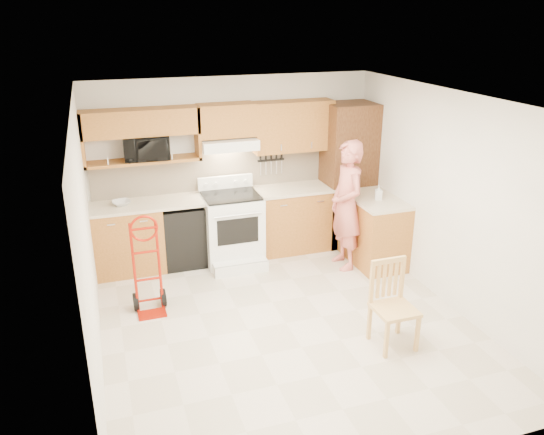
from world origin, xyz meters
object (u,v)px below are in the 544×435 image
person (347,205)px  hand_truck (148,270)px  dining_chair (395,306)px  range (233,223)px  microwave (146,147)px

person → hand_truck: person is taller
dining_chair → range: bearing=112.6°
hand_truck → dining_chair: bearing=-33.1°
microwave → person: size_ratio=0.33×
person → dining_chair: bearing=-9.9°
hand_truck → dining_chair: hand_truck is taller
microwave → range: 1.54m
person → range: bearing=-112.7°
microwave → range: bearing=-15.1°
hand_truck → dining_chair: size_ratio=1.17×
range → hand_truck: range is taller
microwave → dining_chair: 3.74m
hand_truck → range: bearing=38.3°
range → dining_chair: size_ratio=1.24×
range → person: size_ratio=0.65×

